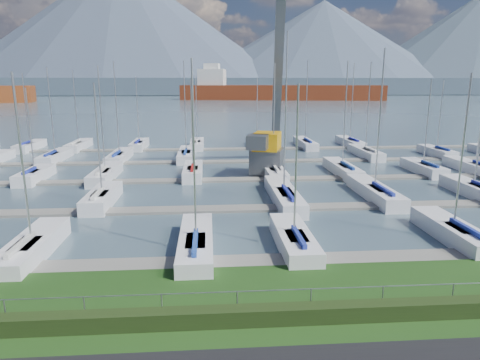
{
  "coord_description": "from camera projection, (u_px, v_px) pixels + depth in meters",
  "views": [
    {
      "loc": [
        -2.04,
        -15.58,
        9.37
      ],
      "look_at": [
        0.0,
        12.0,
        3.0
      ],
      "focal_mm": 32.0,
      "sensor_mm": 36.0,
      "label": 1
    }
  ],
  "objects": [
    {
      "name": "water",
      "position": [
        211.0,
        98.0,
        270.15
      ],
      "size": [
        800.0,
        540.0,
        0.2
      ],
      "primitive_type": "cube",
      "color": "#485D6A"
    },
    {
      "name": "hedge",
      "position": [
        263.0,
        315.0,
        16.92
      ],
      "size": [
        80.0,
        0.7,
        0.7
      ],
      "primitive_type": "cube",
      "color": "#213212",
      "rests_on": "grass"
    },
    {
      "name": "fence",
      "position": [
        262.0,
        291.0,
        17.12
      ],
      "size": [
        80.0,
        0.04,
        0.04
      ],
      "primitive_type": "cylinder",
      "rotation": [
        0.0,
        1.57,
        0.0
      ],
      "color": "gray",
      "rests_on": "grass"
    },
    {
      "name": "foothill",
      "position": [
        210.0,
        86.0,
        336.74
      ],
      "size": [
        900.0,
        80.0,
        12.0
      ],
      "primitive_type": "cube",
      "color": "#455565",
      "rests_on": "water"
    },
    {
      "name": "mountains",
      "position": [
        217.0,
        41.0,
        400.65
      ],
      "size": [
        1190.0,
        360.0,
        115.0
      ],
      "color": "#434C62",
      "rests_on": "water"
    },
    {
      "name": "docks",
      "position": [
        230.0,
        180.0,
        42.7
      ],
      "size": [
        90.0,
        41.6,
        0.25
      ],
      "color": "slate",
      "rests_on": "water"
    },
    {
      "name": "crane",
      "position": [
        270.0,
        121.0,
        45.45
      ],
      "size": [
        5.44,
        13.47,
        22.35
      ],
      "rotation": [
        0.0,
        0.0,
        -0.29
      ],
      "color": "#53555A",
      "rests_on": "water"
    },
    {
      "name": "cargo_ship_mid",
      "position": [
        273.0,
        93.0,
        232.56
      ],
      "size": [
        109.79,
        34.75,
        21.5
      ],
      "rotation": [
        0.0,
        0.0,
        -0.16
      ],
      "color": "maroon",
      "rests_on": "water"
    },
    {
      "name": "sailboat_fleet",
      "position": [
        221.0,
        121.0,
        44.01
      ],
      "size": [
        76.02,
        50.16,
        13.68
      ],
      "color": "navy",
      "rests_on": "water"
    }
  ]
}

